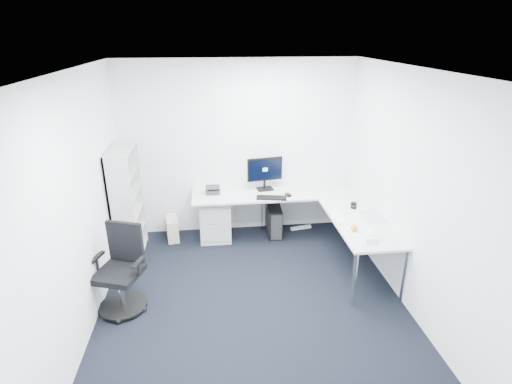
{
  "coord_description": "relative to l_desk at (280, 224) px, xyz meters",
  "views": [
    {
      "loc": [
        -0.42,
        -3.86,
        3.05
      ],
      "look_at": [
        0.15,
        1.05,
        1.05
      ],
      "focal_mm": 28.0,
      "sensor_mm": 36.0,
      "label": 1
    }
  ],
  "objects": [
    {
      "name": "wall_front",
      "position": [
        -0.55,
        -3.5,
        0.97
      ],
      "size": [
        3.6,
        0.02,
        2.7
      ],
      "primitive_type": "cube",
      "color": "white",
      "rests_on": "ground"
    },
    {
      "name": "monitor",
      "position": [
        -0.17,
        0.47,
        0.64
      ],
      "size": [
        0.57,
        0.26,
        0.53
      ],
      "primitive_type": null,
      "rotation": [
        0.0,
        0.0,
        0.15
      ],
      "color": "black",
      "rests_on": "l_desk"
    },
    {
      "name": "bookshelf",
      "position": [
        -2.17,
        0.05,
        0.42
      ],
      "size": [
        0.31,
        0.8,
        1.59
      ],
      "primitive_type": null,
      "color": "#B5B7B7",
      "rests_on": "ground"
    },
    {
      "name": "wall_left",
      "position": [
        -2.35,
        -1.4,
        0.97
      ],
      "size": [
        0.02,
        4.2,
        2.7
      ],
      "primitive_type": "cube",
      "color": "white",
      "rests_on": "ground"
    },
    {
      "name": "l_desk",
      "position": [
        0.0,
        0.0,
        0.0
      ],
      "size": [
        2.58,
        1.44,
        0.75
      ],
      "primitive_type": null,
      "color": "silver",
      "rests_on": "ground"
    },
    {
      "name": "task_chair",
      "position": [
        -2.08,
        -1.24,
        0.14
      ],
      "size": [
        0.73,
        0.73,
        1.03
      ],
      "primitive_type": null,
      "rotation": [
        0.0,
        0.0,
        -0.33
      ],
      "color": "black",
      "rests_on": "ground"
    },
    {
      "name": "black_pc_tower",
      "position": [
        -0.02,
        0.4,
        -0.14
      ],
      "size": [
        0.23,
        0.49,
        0.47
      ],
      "primitive_type": "cube",
      "rotation": [
        0.0,
        0.0,
        -0.05
      ],
      "color": "black",
      "rests_on": "ground"
    },
    {
      "name": "tissue_box",
      "position": [
        0.84,
        -1.28,
        0.41
      ],
      "size": [
        0.15,
        0.23,
        0.08
      ],
      "primitive_type": "cube",
      "rotation": [
        0.0,
        0.0,
        -0.15
      ],
      "color": "silver",
      "rests_on": "l_desk"
    },
    {
      "name": "mouse",
      "position": [
        0.15,
        0.17,
        0.39
      ],
      "size": [
        0.09,
        0.12,
        0.03
      ],
      "primitive_type": "cube",
      "rotation": [
        0.0,
        0.0,
        0.27
      ],
      "color": "black",
      "rests_on": "l_desk"
    },
    {
      "name": "drawer_pedestal",
      "position": [
        -0.96,
        0.42,
        -0.02
      ],
      "size": [
        0.47,
        0.58,
        0.72
      ],
      "primitive_type": "cube",
      "color": "silver",
      "rests_on": "ground"
    },
    {
      "name": "white_keyboard",
      "position": [
        0.65,
        -0.62,
        0.38
      ],
      "size": [
        0.15,
        0.45,
        0.01
      ],
      "primitive_type": "cube",
      "rotation": [
        0.0,
        0.0,
        0.04
      ],
      "color": "silver",
      "rests_on": "l_desk"
    },
    {
      "name": "orange_fruit",
      "position": [
        0.74,
        -1.03,
        0.42
      ],
      "size": [
        0.08,
        0.08,
        0.08
      ],
      "primitive_type": "sphere",
      "color": "orange",
      "rests_on": "l_desk"
    },
    {
      "name": "ceiling",
      "position": [
        -0.55,
        -1.4,
        2.32
      ],
      "size": [
        4.2,
        4.2,
        0.0
      ],
      "primitive_type": "plane",
      "color": "white"
    },
    {
      "name": "power_strip",
      "position": [
        0.45,
        0.53,
        -0.36
      ],
      "size": [
        0.36,
        0.12,
        0.04
      ],
      "primitive_type": "cube",
      "rotation": [
        0.0,
        0.0,
        0.19
      ],
      "color": "silver",
      "rests_on": "ground"
    },
    {
      "name": "black_keyboard",
      "position": [
        -0.12,
        0.1,
        0.39
      ],
      "size": [
        0.46,
        0.23,
        0.02
      ],
      "primitive_type": "cube",
      "rotation": [
        0.0,
        0.0,
        -0.18
      ],
      "color": "black",
      "rests_on": "l_desk"
    },
    {
      "name": "laptop",
      "position": [
        1.13,
        -0.67,
        0.5
      ],
      "size": [
        0.36,
        0.35,
        0.25
      ],
      "primitive_type": null,
      "rotation": [
        0.0,
        0.0,
        0.01
      ],
      "color": "silver",
      "rests_on": "l_desk"
    },
    {
      "name": "wall_right",
      "position": [
        1.25,
        -1.4,
        0.97
      ],
      "size": [
        0.02,
        4.2,
        2.7
      ],
      "primitive_type": "cube",
      "color": "white",
      "rests_on": "ground"
    },
    {
      "name": "desk_phone",
      "position": [
        -0.97,
        0.42,
        0.45
      ],
      "size": [
        0.22,
        0.22,
        0.15
      ],
      "primitive_type": null,
      "rotation": [
        0.0,
        0.0,
        -0.04
      ],
      "color": "#28282A",
      "rests_on": "l_desk"
    },
    {
      "name": "ground",
      "position": [
        -0.55,
        -1.4,
        -0.38
      ],
      "size": [
        4.2,
        4.2,
        0.0
      ],
      "primitive_type": "plane",
      "color": "black"
    },
    {
      "name": "headphones",
      "position": [
        0.99,
        -0.31,
        0.4
      ],
      "size": [
        0.19,
        0.23,
        0.05
      ],
      "primitive_type": null,
      "rotation": [
        0.0,
        0.0,
        -0.36
      ],
      "color": "black",
      "rests_on": "l_desk"
    },
    {
      "name": "beige_pc_tower",
      "position": [
        -1.63,
        0.43,
        -0.2
      ],
      "size": [
        0.23,
        0.4,
        0.36
      ],
      "primitive_type": "cube",
      "rotation": [
        0.0,
        0.0,
        0.16
      ],
      "color": "#BEB3A1",
      "rests_on": "ground"
    },
    {
      "name": "wall_back",
      "position": [
        -0.55,
        0.7,
        0.97
      ],
      "size": [
        3.6,
        0.02,
        2.7
      ],
      "primitive_type": "cube",
      "color": "white",
      "rests_on": "ground"
    }
  ]
}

